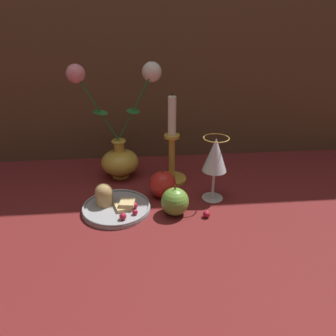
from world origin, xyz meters
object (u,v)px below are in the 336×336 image
at_px(apple_beside_vase, 163,184).
at_px(apple_near_glass, 175,202).
at_px(plate_with_pastries, 114,204).
at_px(wine_glass, 215,157).
at_px(candlestick, 172,152).
at_px(vase, 120,143).

bearing_deg(apple_beside_vase, apple_near_glass, -75.08).
height_order(plate_with_pastries, wine_glass, wine_glass).
bearing_deg(apple_near_glass, wine_glass, 30.96).
distance_m(candlestick, apple_beside_vase, 0.12).
relative_size(plate_with_pastries, apple_near_glass, 2.15).
bearing_deg(vase, plate_with_pastries, -94.14).
bearing_deg(apple_beside_vase, plate_with_pastries, -156.87).
relative_size(plate_with_pastries, apple_beside_vase, 2.06).
bearing_deg(candlestick, plate_with_pastries, -138.12).
xyz_separation_m(candlestick, apple_near_glass, (-0.01, -0.20, -0.06)).
height_order(apple_beside_vase, apple_near_glass, apple_beside_vase).
height_order(vase, plate_with_pastries, vase).
bearing_deg(candlestick, apple_near_glass, -93.29).
relative_size(candlestick, apple_beside_vase, 3.11).
height_order(plate_with_pastries, apple_beside_vase, apple_beside_vase).
xyz_separation_m(wine_glass, candlestick, (-0.11, 0.13, -0.03)).
xyz_separation_m(vase, apple_near_glass, (0.15, -0.25, -0.08)).
bearing_deg(apple_near_glass, plate_with_pastries, 167.91).
distance_m(apple_beside_vase, apple_near_glass, 0.10).
bearing_deg(wine_glass, vase, 147.97).
relative_size(wine_glass, apple_near_glass, 2.17).
bearing_deg(wine_glass, apple_beside_vase, 170.59).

